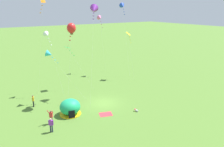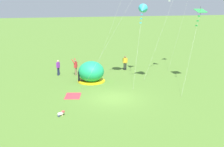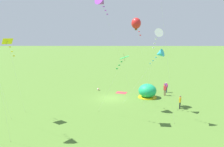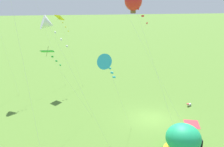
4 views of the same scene
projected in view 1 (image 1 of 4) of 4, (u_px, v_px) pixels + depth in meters
ground_plane at (104, 103)px, 32.21m from camera, size 300.00×300.00×0.00m
popup_tent at (70, 107)px, 28.55m from camera, size 2.81×2.81×2.10m
picnic_blanket at (106, 114)px, 28.77m from camera, size 2.02×1.77×0.01m
toddler_crawling at (136, 110)px, 29.54m from camera, size 0.37×0.55×0.32m
person_near_tent at (33, 100)px, 30.79m from camera, size 0.36×0.55×1.72m
person_with_toddler at (51, 124)px, 24.40m from camera, size 0.48×0.42×1.72m
person_far_back at (51, 116)px, 26.18m from camera, size 0.71×0.68×1.89m
kite_pink at (100, 18)px, 45.88m from camera, size 1.06×2.59×12.06m
kite_yellow at (129, 35)px, 42.06m from camera, size 1.29×3.16×9.06m
kite_orange at (42, 6)px, 34.67m from camera, size 3.03×2.23×14.78m
kite_blue at (123, 6)px, 44.15m from camera, size 1.43×4.65×14.54m
kite_red at (71, 28)px, 29.69m from camera, size 3.27×3.94×11.53m
kite_white at (47, 35)px, 33.79m from camera, size 1.36×4.52×10.06m
kite_green at (68, 49)px, 36.64m from camera, size 3.54×4.05×7.50m
kite_cyan at (49, 54)px, 31.17m from camera, size 5.03×3.48×7.76m
kite_purple at (94, 9)px, 32.37m from camera, size 5.37×7.28×14.05m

